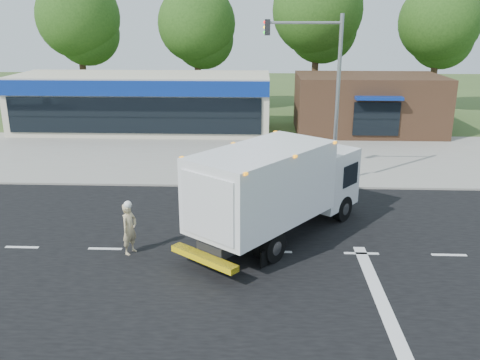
# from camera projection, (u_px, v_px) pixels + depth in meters

# --- Properties ---
(ground) EXTENTS (120.00, 120.00, 0.00)m
(ground) POSITION_uv_depth(u_px,v_px,m) (275.00, 252.00, 17.72)
(ground) COLOR #385123
(ground) RESTS_ON ground
(road_asphalt) EXTENTS (60.00, 14.00, 0.02)m
(road_asphalt) POSITION_uv_depth(u_px,v_px,m) (275.00, 252.00, 17.72)
(road_asphalt) COLOR black
(road_asphalt) RESTS_ON ground
(sidewalk) EXTENTS (60.00, 2.40, 0.12)m
(sidewalk) POSITION_uv_depth(u_px,v_px,m) (271.00, 179.00, 25.50)
(sidewalk) COLOR gray
(sidewalk) RESTS_ON ground
(parking_apron) EXTENTS (60.00, 9.00, 0.02)m
(parking_apron) POSITION_uv_depth(u_px,v_px,m) (269.00, 151.00, 31.04)
(parking_apron) COLOR gray
(parking_apron) RESTS_ON ground
(lane_markings) EXTENTS (55.20, 7.00, 0.01)m
(lane_markings) POSITION_uv_depth(u_px,v_px,m) (318.00, 271.00, 16.38)
(lane_markings) COLOR silver
(lane_markings) RESTS_ON road_asphalt
(ems_box_truck) EXTENTS (6.94, 7.90, 3.58)m
(ems_box_truck) POSITION_uv_depth(u_px,v_px,m) (277.00, 185.00, 18.30)
(ems_box_truck) COLOR black
(ems_box_truck) RESTS_ON ground
(emergency_worker) EXTENTS (0.68, 0.79, 1.93)m
(emergency_worker) POSITION_uv_depth(u_px,v_px,m) (129.00, 228.00, 17.39)
(emergency_worker) COLOR tan
(emergency_worker) RESTS_ON ground
(retail_strip_mall) EXTENTS (18.00, 6.20, 4.00)m
(retail_strip_mall) POSITION_uv_depth(u_px,v_px,m) (143.00, 102.00, 36.42)
(retail_strip_mall) COLOR beige
(retail_strip_mall) RESTS_ON ground
(brown_storefront) EXTENTS (10.00, 6.70, 4.00)m
(brown_storefront) POSITION_uv_depth(u_px,v_px,m) (368.00, 104.00, 35.84)
(brown_storefront) COLOR #382316
(brown_storefront) RESTS_ON ground
(traffic_signal_pole) EXTENTS (3.51, 0.25, 8.00)m
(traffic_signal_pole) POSITION_uv_depth(u_px,v_px,m) (324.00, 83.00, 23.36)
(traffic_signal_pole) COLOR gray
(traffic_signal_pole) RESTS_ON ground
(background_trees) EXTENTS (36.77, 7.39, 12.10)m
(background_trees) POSITION_uv_depth(u_px,v_px,m) (258.00, 23.00, 42.29)
(background_trees) COLOR #332114
(background_trees) RESTS_ON ground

